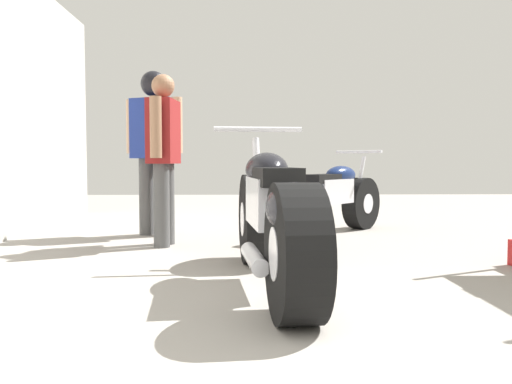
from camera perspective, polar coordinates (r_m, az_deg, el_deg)
name	(u,v)px	position (r m, az deg, el deg)	size (l,w,h in m)	color
ground_plane	(288,260)	(4.27, 3.51, -7.29)	(16.79, 16.79, 0.00)	gray
motorcycle_maroon_cruiser	(273,218)	(3.26, 1.80, -2.78)	(0.66, 2.24, 1.05)	black
motorcycle_black_naked	(329,199)	(5.66, 7.82, -0.77)	(1.41, 1.60, 0.91)	black
mechanic_in_blue	(164,149)	(4.98, -9.92, 4.55)	(0.27, 0.64, 1.59)	#4C4C4C
mechanic_with_helmet	(154,137)	(5.72, -10.94, 5.79)	(0.66, 0.41, 1.74)	#4C4C4C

